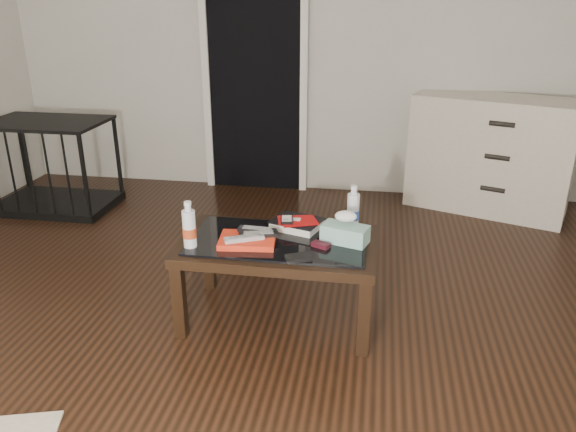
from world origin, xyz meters
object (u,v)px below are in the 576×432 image
(tissue_box, at_px, (345,234))
(water_bottle_left, at_px, (189,224))
(pet_crate, at_px, (54,180))
(water_bottle_right, at_px, (353,207))
(textbook, at_px, (297,224))
(dresser, at_px, (490,154))
(coffee_table, at_px, (278,251))

(tissue_box, bearing_deg, water_bottle_left, -149.94)
(pet_crate, bearing_deg, water_bottle_right, -25.29)
(tissue_box, bearing_deg, water_bottle_right, 99.00)
(pet_crate, bearing_deg, water_bottle_left, -42.60)
(water_bottle_left, xyz_separation_m, water_bottle_right, (0.78, 0.37, 0.00))
(textbook, distance_m, water_bottle_right, 0.31)
(dresser, relative_size, textbook, 5.20)
(pet_crate, distance_m, textbook, 2.47)
(textbook, distance_m, water_bottle_left, 0.59)
(water_bottle_right, bearing_deg, coffee_table, -149.41)
(dresser, bearing_deg, pet_crate, -150.63)
(dresser, relative_size, water_bottle_right, 5.46)
(coffee_table, distance_m, pet_crate, 2.48)
(tissue_box, bearing_deg, textbook, 169.12)
(coffee_table, relative_size, pet_crate, 1.11)
(coffee_table, height_order, textbook, textbook)
(coffee_table, xyz_separation_m, textbook, (0.07, 0.16, 0.09))
(pet_crate, bearing_deg, dresser, 8.50)
(water_bottle_left, relative_size, tissue_box, 1.03)
(water_bottle_right, relative_size, tissue_box, 1.03)
(coffee_table, height_order, dresser, dresser)
(pet_crate, xyz_separation_m, water_bottle_right, (2.44, -1.14, 0.35))
(dresser, bearing_deg, coffee_table, -105.25)
(dresser, height_order, water_bottle_right, dresser)
(coffee_table, xyz_separation_m, water_bottle_left, (-0.42, -0.15, 0.18))
(pet_crate, bearing_deg, coffee_table, -33.42)
(pet_crate, distance_m, tissue_box, 2.77)
(water_bottle_right, xyz_separation_m, tissue_box, (-0.03, -0.19, -0.07))
(dresser, height_order, tissue_box, dresser)
(coffee_table, bearing_deg, textbook, 65.87)
(coffee_table, height_order, tissue_box, tissue_box)
(coffee_table, height_order, pet_crate, pet_crate)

